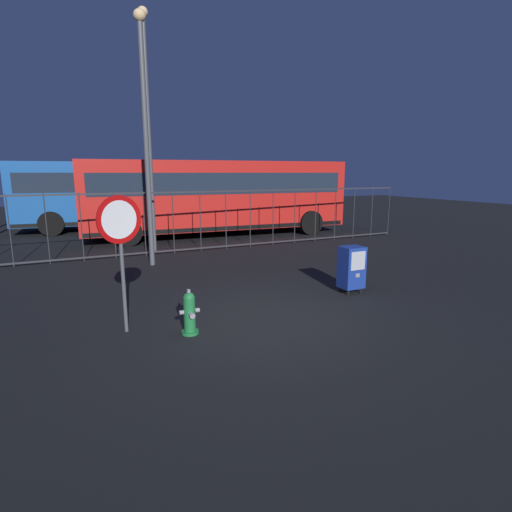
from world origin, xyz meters
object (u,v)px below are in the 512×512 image
(fire_hydrant, at_px, (190,313))
(stop_sign, at_px, (120,235))
(street_light_far_left, at_px, (148,117))
(newspaper_box_primary, at_px, (352,267))
(street_light_far_right, at_px, (145,123))
(bus_near, at_px, (217,194))
(bus_far, at_px, (140,191))

(fire_hydrant, height_order, stop_sign, stop_sign)
(fire_hydrant, distance_m, street_light_far_left, 8.46)
(newspaper_box_primary, height_order, street_light_far_right, street_light_far_right)
(bus_near, bearing_deg, street_light_far_left, -139.90)
(bus_far, bearing_deg, newspaper_box_primary, -74.86)
(stop_sign, bearing_deg, bus_far, 78.71)
(fire_hydrant, bearing_deg, stop_sign, 149.49)
(stop_sign, bearing_deg, fire_hydrant, -30.51)
(street_light_far_right, bearing_deg, stop_sign, -106.38)
(street_light_far_left, distance_m, street_light_far_right, 2.21)
(stop_sign, height_order, street_light_far_left, street_light_far_left)
(fire_hydrant, xyz_separation_m, newspaper_box_primary, (3.81, 0.72, 0.22))
(street_light_far_left, bearing_deg, bus_far, 83.72)
(street_light_far_right, bearing_deg, newspaper_box_primary, -54.25)
(street_light_far_left, bearing_deg, fire_hydrant, -97.64)
(bus_far, bearing_deg, street_light_far_right, -92.69)
(street_light_far_left, bearing_deg, newspaper_box_primary, -67.26)
(stop_sign, bearing_deg, street_light_far_right, 73.62)
(bus_far, relative_size, street_light_far_right, 1.62)
(newspaper_box_primary, bearing_deg, stop_sign, -177.86)
(stop_sign, xyz_separation_m, street_light_far_right, (1.41, 4.79, 2.25))
(bus_near, distance_m, street_light_far_right, 6.05)
(newspaper_box_primary, height_order, bus_far, bus_far)
(street_light_far_left, bearing_deg, stop_sign, -105.51)
(newspaper_box_primary, xyz_separation_m, bus_far, (-2.16, 12.70, 1.14))
(bus_near, bearing_deg, street_light_far_right, -125.63)
(newspaper_box_primary, xyz_separation_m, bus_near, (0.27, 8.99, 1.14))
(newspaper_box_primary, relative_size, street_light_far_left, 0.14)
(fire_hydrant, distance_m, newspaper_box_primary, 3.88)
(bus_near, relative_size, street_light_far_left, 1.44)
(fire_hydrant, distance_m, bus_near, 10.62)
(fire_hydrant, height_order, street_light_far_left, street_light_far_left)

